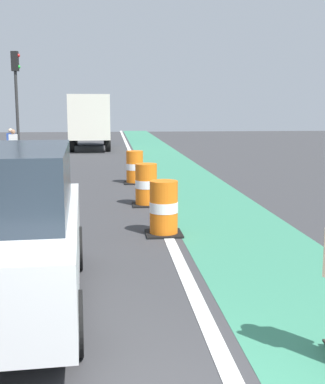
# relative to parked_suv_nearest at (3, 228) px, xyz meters

# --- Properties ---
(bike_lane_strip) EXTENTS (2.50, 80.00, 0.01)m
(bike_lane_strip) POSITION_rel_parked_suv_nearest_xyz_m (3.95, 9.17, -1.03)
(bike_lane_strip) COLOR #387F60
(bike_lane_strip) RESTS_ON ground
(lane_divider_stripe) EXTENTS (0.20, 80.00, 0.01)m
(lane_divider_stripe) POSITION_rel_parked_suv_nearest_xyz_m (2.45, 9.17, -1.03)
(lane_divider_stripe) COLOR silver
(lane_divider_stripe) RESTS_ON ground
(parked_suv_nearest) EXTENTS (2.11, 4.70, 2.04)m
(parked_suv_nearest) POSITION_rel_parked_suv_nearest_xyz_m (0.00, 0.00, 0.00)
(parked_suv_nearest) COLOR silver
(parked_suv_nearest) RESTS_ON ground
(traffic_barrel_front) EXTENTS (0.73, 0.73, 1.09)m
(traffic_barrel_front) POSITION_rel_parked_suv_nearest_xyz_m (2.38, 3.54, -0.50)
(traffic_barrel_front) COLOR orange
(traffic_barrel_front) RESTS_ON ground
(traffic_barrel_mid) EXTENTS (0.73, 0.73, 1.09)m
(traffic_barrel_mid) POSITION_rel_parked_suv_nearest_xyz_m (2.25, 6.65, -0.50)
(traffic_barrel_mid) COLOR orange
(traffic_barrel_mid) RESTS_ON ground
(traffic_barrel_back) EXTENTS (0.73, 0.73, 1.09)m
(traffic_barrel_back) POSITION_rel_parked_suv_nearest_xyz_m (2.14, 10.57, -0.50)
(traffic_barrel_back) COLOR orange
(traffic_barrel_back) RESTS_ON ground
(delivery_truck_down_block) EXTENTS (2.53, 7.66, 3.23)m
(delivery_truck_down_block) POSITION_rel_parked_suv_nearest_xyz_m (0.09, 25.37, 0.81)
(delivery_truck_down_block) COLOR silver
(delivery_truck_down_block) RESTS_ON ground
(traffic_light_corner) EXTENTS (0.41, 0.32, 5.10)m
(traffic_light_corner) POSITION_rel_parked_suv_nearest_xyz_m (-3.04, 18.69, 2.47)
(traffic_light_corner) COLOR #2D2D2D
(traffic_light_corner) RESTS_ON ground
(pedestrian_crossing) EXTENTS (0.34, 0.20, 1.61)m
(pedestrian_crossing) POSITION_rel_parked_suv_nearest_xyz_m (-3.02, 16.66, -0.17)
(pedestrian_crossing) COLOR #33333D
(pedestrian_crossing) RESTS_ON ground
(pedestrian_waiting) EXTENTS (0.34, 0.20, 1.61)m
(pedestrian_waiting) POSITION_rel_parked_suv_nearest_xyz_m (-2.72, 15.60, -0.17)
(pedestrian_waiting) COLOR #33333D
(pedestrian_waiting) RESTS_ON ground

